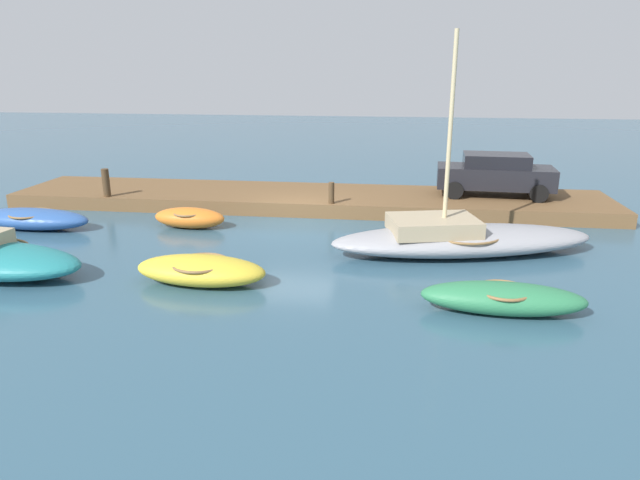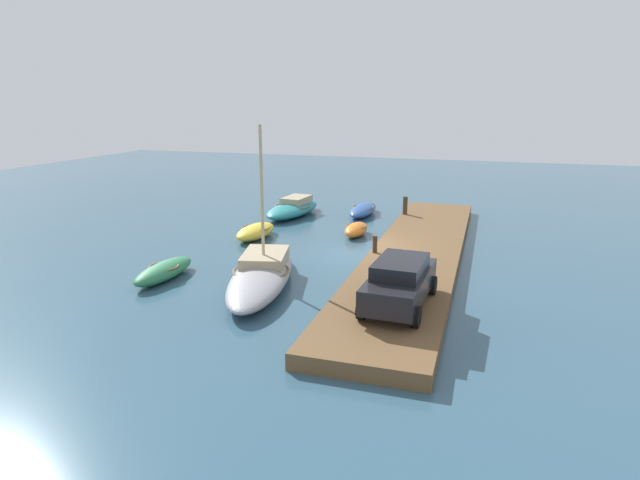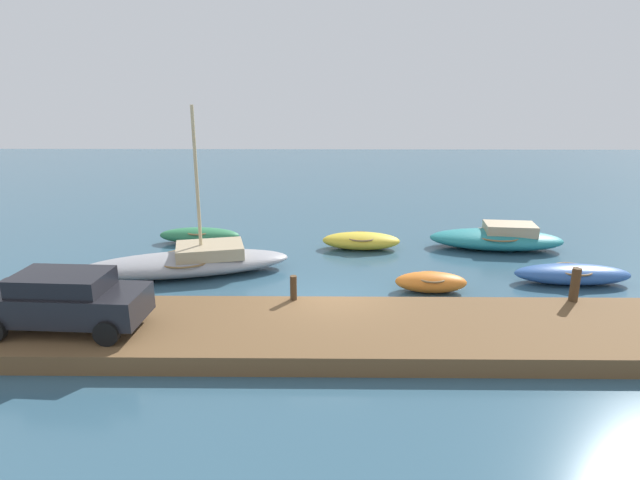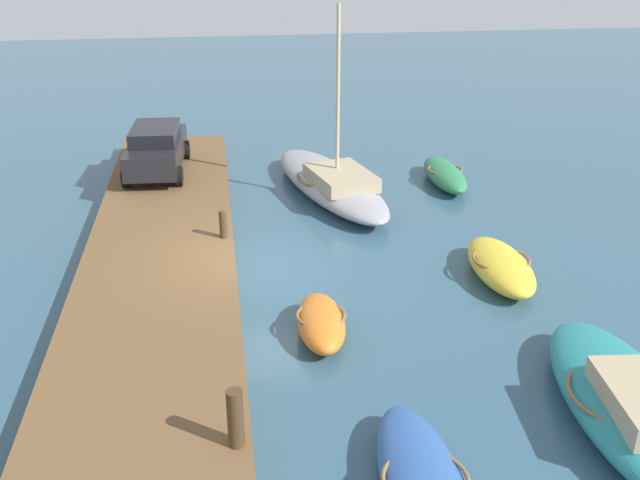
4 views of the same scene
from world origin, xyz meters
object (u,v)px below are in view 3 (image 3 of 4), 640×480
mooring_post_west (293,288)px  mooring_post_mid_west (575,285)px  rowboat_green (199,235)px  sailboat_grey (189,262)px  motorboat_teal (497,238)px  parked_car (65,300)px  dinghy_orange (431,282)px  rowboat_yellow (361,241)px  rowboat_blue (572,274)px

mooring_post_west → mooring_post_mid_west: bearing=0.0°
rowboat_green → mooring_post_west: (4.60, -7.56, 0.53)m
sailboat_grey → motorboat_teal: (12.31, 3.30, -0.01)m
mooring_post_mid_west → parked_car: parked_car is taller
dinghy_orange → parked_car: (-10.36, -3.98, 0.98)m
dinghy_orange → mooring_post_west: (-4.51, -1.94, 0.53)m
parked_car → dinghy_orange: bearing=24.2°
motorboat_teal → rowboat_green: motorboat_teal is taller
rowboat_green → parked_car: 9.73m
sailboat_grey → rowboat_yellow: sailboat_grey is taller
dinghy_orange → mooring_post_west: mooring_post_west is taller
motorboat_teal → rowboat_green: 12.87m
dinghy_orange → motorboat_teal: bearing=55.4°
dinghy_orange → parked_car: 11.14m
motorboat_teal → rowboat_yellow: size_ratio=1.71×
rowboat_yellow → motorboat_teal: bearing=3.7°
rowboat_green → dinghy_orange: bearing=-30.3°
motorboat_teal → mooring_post_mid_west: mooring_post_mid_west is taller
rowboat_green → mooring_post_mid_west: (12.97, -7.56, 0.67)m
rowboat_blue → mooring_post_mid_west: (-1.24, -2.77, 0.67)m
sailboat_grey → mooring_post_west: bearing=-54.8°
rowboat_green → mooring_post_west: 8.87m
motorboat_teal → parked_car: 16.70m
dinghy_orange → sailboat_grey: bearing=171.9°
motorboat_teal → mooring_post_mid_west: (0.12, -6.86, 0.56)m
rowboat_yellow → rowboat_blue: bearing=-26.4°
sailboat_grey → parked_car: size_ratio=1.84×
rowboat_blue → mooring_post_mid_west: size_ratio=3.92×
mooring_post_west → mooring_post_mid_west: (8.37, 0.00, 0.14)m
rowboat_yellow → mooring_post_west: mooring_post_west is taller
rowboat_green → mooring_post_west: bearing=-57.4°
mooring_post_west → mooring_post_mid_west: mooring_post_mid_west is taller
motorboat_teal → rowboat_yellow: motorboat_teal is taller
rowboat_yellow → mooring_post_mid_west: mooring_post_mid_west is taller
rowboat_blue → rowboat_yellow: 8.19m
parked_car → mooring_post_mid_west: bearing=11.4°
sailboat_grey → rowboat_yellow: bearing=12.7°
rowboat_yellow → mooring_post_west: (-2.46, -6.77, 0.52)m
motorboat_teal → mooring_post_mid_west: 6.88m
rowboat_yellow → mooring_post_mid_west: (5.91, -6.77, 0.66)m
rowboat_green → parked_car: (-1.25, -9.60, 0.98)m
rowboat_green → mooring_post_mid_west: mooring_post_mid_west is taller
dinghy_orange → mooring_post_mid_west: bearing=-24.1°
mooring_post_mid_west → parked_car: bearing=-171.8°
rowboat_yellow → dinghy_orange: bearing=-64.2°
rowboat_blue → mooring_post_west: mooring_post_west is taller
dinghy_orange → mooring_post_west: size_ratio=3.23×
rowboat_yellow → mooring_post_west: bearing=-107.2°
parked_car → rowboat_blue: bearing=20.5°
rowboat_green → dinghy_orange: (9.11, -5.62, -0.00)m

